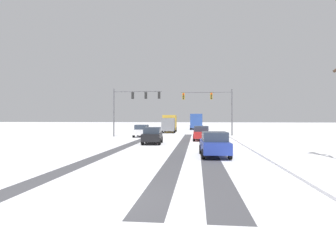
{
  "coord_description": "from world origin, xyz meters",
  "views": [
    {
      "loc": [
        3.26,
        -8.22,
        2.53
      ],
      "look_at": [
        0.0,
        22.64,
        2.8
      ],
      "focal_mm": 29.54,
      "sensor_mm": 36.0,
      "label": 1
    }
  ],
  "objects_px": {
    "car_red_second": "(201,133)",
    "bus_oncoming": "(196,120)",
    "traffic_signal_near_right": "(214,102)",
    "traffic_signal_near_left": "(133,101)",
    "car_black_third": "(152,135)",
    "box_truck_delivery": "(169,123)",
    "car_blue_fourth": "(214,144)",
    "car_white_lead": "(142,131)"
  },
  "relations": [
    {
      "from": "car_black_third",
      "to": "box_truck_delivery",
      "type": "distance_m",
      "value": 21.39
    },
    {
      "from": "car_black_third",
      "to": "box_truck_delivery",
      "type": "relative_size",
      "value": 0.56
    },
    {
      "from": "car_red_second",
      "to": "bus_oncoming",
      "type": "bearing_deg",
      "value": 91.18
    },
    {
      "from": "car_white_lead",
      "to": "traffic_signal_near_right",
      "type": "bearing_deg",
      "value": 13.74
    },
    {
      "from": "car_white_lead",
      "to": "box_truck_delivery",
      "type": "bearing_deg",
      "value": 78.08
    },
    {
      "from": "box_truck_delivery",
      "to": "car_red_second",
      "type": "bearing_deg",
      "value": -72.63
    },
    {
      "from": "car_black_third",
      "to": "bus_oncoming",
      "type": "relative_size",
      "value": 0.38
    },
    {
      "from": "car_white_lead",
      "to": "bus_oncoming",
      "type": "bearing_deg",
      "value": 74.77
    },
    {
      "from": "car_white_lead",
      "to": "car_red_second",
      "type": "distance_m",
      "value": 9.22
    },
    {
      "from": "traffic_signal_near_right",
      "to": "car_blue_fourth",
      "type": "xyz_separation_m",
      "value": [
        -1.15,
        -20.25,
        -3.87
      ]
    },
    {
      "from": "bus_oncoming",
      "to": "car_red_second",
      "type": "bearing_deg",
      "value": -88.82
    },
    {
      "from": "box_truck_delivery",
      "to": "bus_oncoming",
      "type": "bearing_deg",
      "value": 72.09
    },
    {
      "from": "car_white_lead",
      "to": "traffic_signal_near_left",
      "type": "bearing_deg",
      "value": 164.16
    },
    {
      "from": "traffic_signal_near_right",
      "to": "bus_oncoming",
      "type": "xyz_separation_m",
      "value": [
        -2.48,
        23.9,
        -2.7
      ]
    },
    {
      "from": "traffic_signal_near_right",
      "to": "box_truck_delivery",
      "type": "bearing_deg",
      "value": 126.57
    },
    {
      "from": "car_red_second",
      "to": "car_blue_fourth",
      "type": "bearing_deg",
      "value": -86.99
    },
    {
      "from": "bus_oncoming",
      "to": "car_black_third",
      "type": "bearing_deg",
      "value": -96.67
    },
    {
      "from": "car_red_second",
      "to": "bus_oncoming",
      "type": "xyz_separation_m",
      "value": [
        -0.64,
        31.18,
        1.18
      ]
    },
    {
      "from": "traffic_signal_near_left",
      "to": "box_truck_delivery",
      "type": "height_order",
      "value": "traffic_signal_near_left"
    },
    {
      "from": "traffic_signal_near_right",
      "to": "car_white_lead",
      "type": "bearing_deg",
      "value": -166.26
    },
    {
      "from": "car_black_third",
      "to": "car_blue_fourth",
      "type": "distance_m",
      "value": 10.09
    },
    {
      "from": "car_blue_fourth",
      "to": "box_truck_delivery",
      "type": "relative_size",
      "value": 0.56
    },
    {
      "from": "car_black_third",
      "to": "box_truck_delivery",
      "type": "xyz_separation_m",
      "value": [
        -0.45,
        21.37,
        0.82
      ]
    },
    {
      "from": "car_black_third",
      "to": "car_blue_fourth",
      "type": "xyz_separation_m",
      "value": [
        5.5,
        -8.46,
        0.0
      ]
    },
    {
      "from": "traffic_signal_near_left",
      "to": "car_white_lead",
      "type": "distance_m",
      "value": 4.22
    },
    {
      "from": "traffic_signal_near_left",
      "to": "car_red_second",
      "type": "xyz_separation_m",
      "value": [
        9.09,
        -5.29,
        -3.99
      ]
    },
    {
      "from": "traffic_signal_near_right",
      "to": "box_truck_delivery",
      "type": "relative_size",
      "value": 0.95
    },
    {
      "from": "car_black_third",
      "to": "bus_oncoming",
      "type": "bearing_deg",
      "value": 83.33
    },
    {
      "from": "traffic_signal_near_right",
      "to": "bus_oncoming",
      "type": "relative_size",
      "value": 0.64
    },
    {
      "from": "traffic_signal_near_right",
      "to": "car_white_lead",
      "type": "xyz_separation_m",
      "value": [
        -9.63,
        -2.35,
        -3.87
      ]
    },
    {
      "from": "car_white_lead",
      "to": "bus_oncoming",
      "type": "relative_size",
      "value": 0.37
    },
    {
      "from": "traffic_signal_near_left",
      "to": "bus_oncoming",
      "type": "relative_size",
      "value": 0.6
    },
    {
      "from": "traffic_signal_near_right",
      "to": "bus_oncoming",
      "type": "bearing_deg",
      "value": 95.92
    },
    {
      "from": "traffic_signal_near_left",
      "to": "bus_oncoming",
      "type": "bearing_deg",
      "value": 71.93
    },
    {
      "from": "traffic_signal_near_left",
      "to": "car_blue_fourth",
      "type": "distance_m",
      "value": 21.09
    },
    {
      "from": "traffic_signal_near_left",
      "to": "car_blue_fourth",
      "type": "bearing_deg",
      "value": -61.85
    },
    {
      "from": "car_red_second",
      "to": "car_white_lead",
      "type": "bearing_deg",
      "value": 147.7
    },
    {
      "from": "bus_oncoming",
      "to": "box_truck_delivery",
      "type": "relative_size",
      "value": 1.48
    },
    {
      "from": "car_blue_fourth",
      "to": "bus_oncoming",
      "type": "distance_m",
      "value": 44.18
    },
    {
      "from": "car_white_lead",
      "to": "car_red_second",
      "type": "bearing_deg",
      "value": -32.3
    },
    {
      "from": "traffic_signal_near_left",
      "to": "car_red_second",
      "type": "distance_m",
      "value": 11.25
    },
    {
      "from": "traffic_signal_near_right",
      "to": "traffic_signal_near_left",
      "type": "relative_size",
      "value": 1.07
    }
  ]
}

